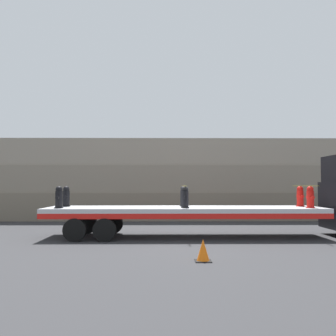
# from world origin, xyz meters

# --- Properties ---
(ground_plane) EXTENTS (120.00, 120.00, 0.00)m
(ground_plane) POSITION_xyz_m (0.00, 0.00, 0.00)
(ground_plane) COLOR #2D2D30
(rock_cliff) EXTENTS (60.00, 3.30, 4.85)m
(rock_cliff) POSITION_xyz_m (0.00, 8.15, 2.42)
(rock_cliff) COLOR #706656
(rock_cliff) RESTS_ON ground_plane
(flatbed_trailer) EXTENTS (10.95, 2.56, 1.20)m
(flatbed_trailer) POSITION_xyz_m (-0.54, 0.00, 1.00)
(flatbed_trailer) COLOR #B2B2B7
(flatbed_trailer) RESTS_ON ground_plane
(fire_hydrant_black_near_0) EXTENTS (0.34, 0.59, 0.85)m
(fire_hydrant_black_near_0) POSITION_xyz_m (-4.88, -0.54, 1.61)
(fire_hydrant_black_near_0) COLOR black
(fire_hydrant_black_near_0) RESTS_ON flatbed_trailer
(fire_hydrant_black_far_0) EXTENTS (0.34, 0.59, 0.85)m
(fire_hydrant_black_far_0) POSITION_xyz_m (-4.88, 0.54, 1.61)
(fire_hydrant_black_far_0) COLOR black
(fire_hydrant_black_far_0) RESTS_ON flatbed_trailer
(fire_hydrant_black_near_1) EXTENTS (0.34, 0.59, 0.85)m
(fire_hydrant_black_near_1) POSITION_xyz_m (0.00, -0.54, 1.61)
(fire_hydrant_black_near_1) COLOR black
(fire_hydrant_black_near_1) RESTS_ON flatbed_trailer
(fire_hydrant_black_far_1) EXTENTS (0.34, 0.59, 0.85)m
(fire_hydrant_black_far_1) POSITION_xyz_m (0.00, 0.54, 1.61)
(fire_hydrant_black_far_1) COLOR black
(fire_hydrant_black_far_1) RESTS_ON flatbed_trailer
(fire_hydrant_red_near_2) EXTENTS (0.34, 0.59, 0.85)m
(fire_hydrant_red_near_2) POSITION_xyz_m (4.88, -0.54, 1.61)
(fire_hydrant_red_near_2) COLOR red
(fire_hydrant_red_near_2) RESTS_ON flatbed_trailer
(fire_hydrant_red_far_2) EXTENTS (0.34, 0.59, 0.85)m
(fire_hydrant_red_far_2) POSITION_xyz_m (4.88, 0.54, 1.61)
(fire_hydrant_red_far_2) COLOR red
(fire_hydrant_red_far_2) RESTS_ON flatbed_trailer
(cargo_strap_rear) EXTENTS (0.05, 2.66, 0.01)m
(cargo_strap_rear) POSITION_xyz_m (0.00, 0.00, 2.05)
(cargo_strap_rear) COLOR yellow
(cargo_strap_rear) RESTS_ON fire_hydrant_black_near_1
(cargo_strap_middle) EXTENTS (0.05, 2.66, 0.01)m
(cargo_strap_middle) POSITION_xyz_m (4.88, 0.00, 2.05)
(cargo_strap_middle) COLOR yellow
(cargo_strap_middle) RESTS_ON fire_hydrant_red_near_2
(traffic_cone) EXTENTS (0.45, 0.45, 0.60)m
(traffic_cone) POSITION_xyz_m (0.25, -4.78, 0.29)
(traffic_cone) COLOR black
(traffic_cone) RESTS_ON ground_plane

